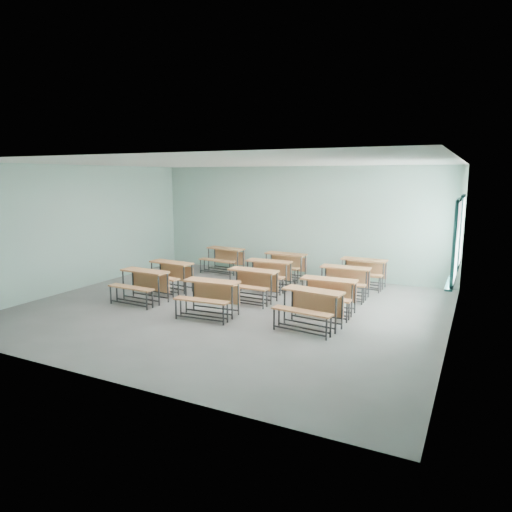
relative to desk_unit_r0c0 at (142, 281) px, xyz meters
The scene contains 12 objects.
room 2.51m from the desk_unit_r0c0, 13.13° to the left, with size 9.04×8.04×3.24m.
desk_unit_r0c0 is the anchor object (origin of this frame).
desk_unit_r0c1 1.99m from the desk_unit_r0c0, ahead, with size 1.24×0.88×0.74m.
desk_unit_r0c2 4.16m from the desk_unit_r0c0, ahead, with size 1.27×0.92×0.74m.
desk_unit_r1c0 1.14m from the desk_unit_r0c0, 94.42° to the left, with size 1.25×0.90×0.74m.
desk_unit_r1c1 2.55m from the desk_unit_r0c0, 28.08° to the left, with size 1.20×0.82×0.74m.
desk_unit_r1c2 4.28m from the desk_unit_r0c0, 14.25° to the left, with size 1.21×0.83×0.74m.
desk_unit_r2c1 3.21m from the desk_unit_r0c0, 49.11° to the left, with size 1.21×0.83×0.74m.
desk_unit_r2c2 4.81m from the desk_unit_r0c0, 31.24° to the left, with size 1.20×0.82×0.74m.
desk_unit_r3c0 3.76m from the desk_unit_r0c0, 89.96° to the left, with size 1.26×0.91×0.74m.
desk_unit_r3c1 4.20m from the desk_unit_r0c0, 60.88° to the left, with size 1.21×0.84×0.74m.
desk_unit_r3c2 5.68m from the desk_unit_r0c0, 41.29° to the left, with size 1.20×0.82×0.74m.
Camera 1 is at (4.88, -8.57, 2.92)m, focal length 32.00 mm.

